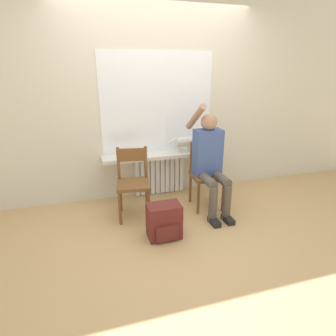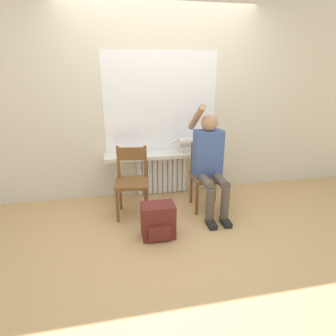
# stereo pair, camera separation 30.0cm
# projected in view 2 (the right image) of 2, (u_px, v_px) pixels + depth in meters

# --- Properties ---
(ground_plane) EXTENTS (12.00, 12.00, 0.00)m
(ground_plane) POSITION_uv_depth(u_px,v_px,m) (181.00, 235.00, 3.08)
(ground_plane) COLOR tan
(wall_with_window) EXTENTS (7.00, 0.06, 2.70)m
(wall_with_window) POSITION_uv_depth(u_px,v_px,m) (160.00, 98.00, 3.76)
(wall_with_window) COLOR beige
(wall_with_window) RESTS_ON ground_plane
(radiator) EXTENTS (0.72, 0.08, 0.58)m
(radiator) POSITION_uv_depth(u_px,v_px,m) (162.00, 174.00, 4.04)
(radiator) COLOR white
(radiator) RESTS_ON ground_plane
(windowsill) EXTENTS (1.59, 0.28, 0.05)m
(windowsill) POSITION_uv_depth(u_px,v_px,m) (163.00, 155.00, 3.85)
(windowsill) COLOR silver
(windowsill) RESTS_ON radiator
(window_glass) EXTENTS (1.52, 0.01, 1.32)m
(window_glass) POSITION_uv_depth(u_px,v_px,m) (161.00, 103.00, 3.75)
(window_glass) COLOR white
(window_glass) RESTS_ON windowsill
(chair_left) EXTENTS (0.43, 0.43, 0.85)m
(chair_left) POSITION_uv_depth(u_px,v_px,m) (132.00, 181.00, 3.40)
(chair_left) COLOR brown
(chair_left) RESTS_ON ground_plane
(chair_right) EXTENTS (0.41, 0.41, 0.85)m
(chair_right) POSITION_uv_depth(u_px,v_px,m) (206.00, 175.00, 3.57)
(chair_right) COLOR brown
(chair_right) RESTS_ON ground_plane
(person) EXTENTS (0.36, 0.96, 1.35)m
(person) POSITION_uv_depth(u_px,v_px,m) (210.00, 160.00, 3.40)
(person) COLOR brown
(person) RESTS_ON ground_plane
(cat) EXTENTS (0.44, 0.12, 0.23)m
(cat) POSITION_uv_depth(u_px,v_px,m) (189.00, 142.00, 3.84)
(cat) COLOR silver
(cat) RESTS_ON windowsill
(backpack) EXTENTS (0.35, 0.26, 0.38)m
(backpack) POSITION_uv_depth(u_px,v_px,m) (158.00, 221.00, 3.00)
(backpack) COLOR maroon
(backpack) RESTS_ON ground_plane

